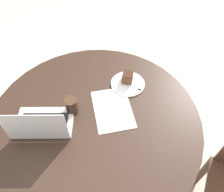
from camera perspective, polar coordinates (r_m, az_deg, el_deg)
name	(u,v)px	position (r m, az deg, el deg)	size (l,w,h in m)	color
ground_plane	(100,165)	(1.97, -3.24, -17.58)	(12.00, 12.00, 0.00)	#B7AD9E
dining_table	(96,129)	(1.43, -4.31, -8.64)	(1.27, 1.27, 0.74)	black
paper_document	(113,109)	(1.35, 0.16, -3.38)	(0.39, 0.36, 0.00)	white
plate	(128,84)	(1.48, 4.13, 3.20)	(0.23, 0.23, 0.01)	silver
cake_slice	(128,77)	(1.46, 4.11, 4.91)	(0.10, 0.10, 0.07)	brown
fork	(133,86)	(1.45, 5.39, 2.55)	(0.17, 0.06, 0.00)	silver
coffee_glass	(72,106)	(1.32, -10.53, -2.49)	(0.08, 0.08, 0.11)	#3D2619
laptop	(42,124)	(1.30, -17.80, -6.87)	(0.38, 0.39, 0.24)	silver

